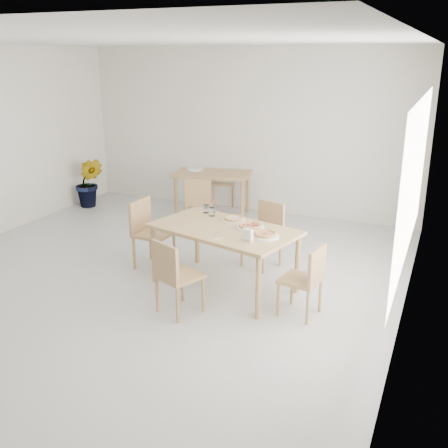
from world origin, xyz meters
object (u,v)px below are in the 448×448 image
at_px(main_table, 224,234).
at_px(chair_west, 148,228).
at_px(tumbler_b, 212,212).
at_px(chair_north, 266,229).
at_px(second_table, 213,178).
at_px(pizza_mushroom, 234,218).
at_px(potted_plant, 89,183).
at_px(plate_margherita, 265,236).
at_px(chair_back_n, 224,178).
at_px(tumbler_a, 206,209).
at_px(pizza_pepperoni, 250,226).
at_px(chair_back_s, 199,200).
at_px(napkin_holder, 248,235).
at_px(chair_east, 307,276).
at_px(plate_mushroom, 234,220).
at_px(plate_empty, 195,169).
at_px(pizza_margherita, 265,234).
at_px(chair_south, 174,272).
at_px(plate_pepperoni, 250,227).

distance_m(main_table, chair_west, 1.21).
bearing_deg(tumbler_b, chair_north, 42.58).
bearing_deg(second_table, pizza_mushroom, -71.37).
relative_size(chair_north, potted_plant, 0.93).
xyz_separation_m(plate_margherita, chair_back_n, (-2.01, 3.49, -0.28)).
bearing_deg(tumbler_a, pizza_pepperoni, -25.89).
bearing_deg(plate_margherita, pizza_pepperoni, 140.09).
bearing_deg(chair_north, tumbler_a, -128.52).
bearing_deg(chair_back_s, plate_margherita, 116.90).
xyz_separation_m(napkin_holder, second_table, (-1.77, 2.93, -0.16)).
xyz_separation_m(chair_east, tumbler_a, (-1.53, 0.78, 0.34)).
bearing_deg(plate_mushroom, second_table, 120.23).
distance_m(plate_empty, potted_plant, 1.98).
relative_size(main_table, napkin_holder, 13.88).
relative_size(pizza_margherita, pizza_mushroom, 1.19).
bearing_deg(chair_south, potted_plant, -18.59).
bearing_deg(chair_west, chair_back_n, 8.13).
bearing_deg(second_table, chair_east, -61.92).
bearing_deg(chair_west, tumbler_b, -77.88).
bearing_deg(plate_margherita, chair_east, -21.14).
xyz_separation_m(chair_east, plate_pepperoni, (-0.80, 0.42, 0.30)).
xyz_separation_m(chair_west, second_table, (-0.18, 2.39, 0.13)).
bearing_deg(second_table, plate_mushroom, -71.37).
bearing_deg(chair_back_s, chair_east, 121.65).
bearing_deg(tumbler_b, napkin_holder, -42.35).
bearing_deg(pizza_mushroom, plate_margherita, -36.40).
bearing_deg(tumbler_b, pizza_margherita, -28.87).
distance_m(chair_south, second_table, 3.65).
distance_m(pizza_mushroom, tumbler_b, 0.34).
relative_size(chair_east, second_table, 0.57).
height_order(chair_south, chair_back_n, chair_back_n).
distance_m(plate_margherita, second_table, 3.32).
bearing_deg(plate_margherita, tumbler_a, 150.09).
bearing_deg(chair_east, chair_west, -94.68).
relative_size(chair_south, pizza_margherita, 2.52).
distance_m(plate_mushroom, chair_back_s, 2.02).
distance_m(tumbler_b, second_table, 2.48).
height_order(chair_west, pizza_margherita, chair_west).
xyz_separation_m(chair_west, potted_plant, (-2.45, 1.98, -0.06)).
bearing_deg(chair_east, pizza_margherita, -102.16).
bearing_deg(pizza_pepperoni, chair_south, -117.98).
relative_size(chair_north, pizza_mushroom, 3.03).
bearing_deg(chair_back_s, second_table, -96.46).
height_order(pizza_pepperoni, chair_back_n, chair_back_n).
xyz_separation_m(plate_mushroom, tumbler_b, (-0.33, 0.08, 0.04)).
height_order(napkin_holder, chair_back_n, napkin_holder).
height_order(tumbler_a, tumbler_b, tumbler_b).
bearing_deg(napkin_holder, plate_empty, 141.64).
bearing_deg(chair_east, second_table, -131.35).
relative_size(chair_north, pizza_pepperoni, 2.81).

